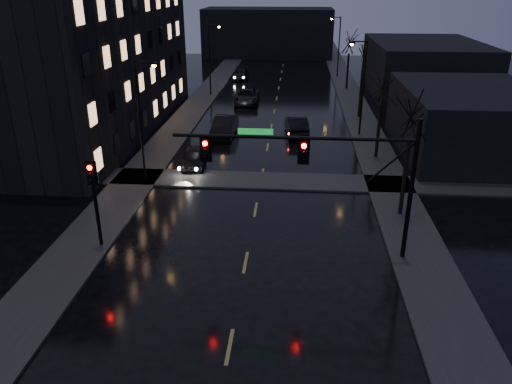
% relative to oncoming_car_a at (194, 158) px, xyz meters
% --- Properties ---
extents(sidewalk_left, '(3.00, 140.00, 0.12)m').
position_rel_oncoming_car_a_xyz_m(sidewalk_left, '(-3.45, 14.04, -0.63)').
color(sidewalk_left, '#2D2D2B').
rests_on(sidewalk_left, ground).
extents(sidewalk_right, '(3.00, 140.00, 0.12)m').
position_rel_oncoming_car_a_xyz_m(sidewalk_right, '(13.55, 14.04, -0.63)').
color(sidewalk_right, '#2D2D2B').
rests_on(sidewalk_right, ground).
extents(sidewalk_cross, '(40.00, 3.00, 0.12)m').
position_rel_oncoming_car_a_xyz_m(sidewalk_cross, '(5.05, -2.46, -0.63)').
color(sidewalk_cross, '#2D2D2B').
rests_on(sidewalk_cross, ground).
extents(apartment_block, '(12.00, 30.00, 12.00)m').
position_rel_oncoming_car_a_xyz_m(apartment_block, '(-11.45, 9.04, 5.31)').
color(apartment_block, black).
rests_on(apartment_block, ground).
extents(commercial_right_near, '(10.00, 14.00, 5.00)m').
position_rel_oncoming_car_a_xyz_m(commercial_right_near, '(20.55, 5.04, 1.81)').
color(commercial_right_near, black).
rests_on(commercial_right_near, ground).
extents(commercial_right_far, '(12.00, 18.00, 6.00)m').
position_rel_oncoming_car_a_xyz_m(commercial_right_far, '(22.05, 27.04, 2.31)').
color(commercial_right_far, black).
rests_on(commercial_right_far, ground).
extents(far_block, '(22.00, 10.00, 8.00)m').
position_rel_oncoming_car_a_xyz_m(far_block, '(2.05, 57.04, 3.31)').
color(far_block, black).
rests_on(far_block, ground).
extents(signal_mast, '(11.11, 0.41, 7.00)m').
position_rel_oncoming_car_a_xyz_m(signal_mast, '(8.90, -11.96, 4.18)').
color(signal_mast, black).
rests_on(signal_mast, ground).
extents(signal_pole_left, '(0.35, 0.41, 4.53)m').
position_rel_oncoming_car_a_xyz_m(signal_pole_left, '(-2.45, -11.96, 2.32)').
color(signal_pole_left, black).
rests_on(signal_pole_left, ground).
extents(tree_near, '(3.52, 3.52, 8.08)m').
position_rel_oncoming_car_a_xyz_m(tree_near, '(13.45, -6.96, 5.52)').
color(tree_near, black).
rests_on(tree_near, ground).
extents(tree_mid_a, '(3.30, 3.30, 7.58)m').
position_rel_oncoming_car_a_xyz_m(tree_mid_a, '(13.45, 3.04, 5.13)').
color(tree_mid_a, black).
rests_on(tree_mid_a, ground).
extents(tree_mid_b, '(3.74, 3.74, 8.59)m').
position_rel_oncoming_car_a_xyz_m(tree_mid_b, '(13.45, 15.04, 5.92)').
color(tree_mid_b, black).
rests_on(tree_mid_b, ground).
extents(tree_far, '(3.43, 3.43, 7.88)m').
position_rel_oncoming_car_a_xyz_m(tree_far, '(13.45, 29.04, 5.37)').
color(tree_far, black).
rests_on(tree_far, ground).
extents(streetlight_l_near, '(1.53, 0.28, 8.00)m').
position_rel_oncoming_car_a_xyz_m(streetlight_l_near, '(-2.53, -2.96, 4.08)').
color(streetlight_l_near, black).
rests_on(streetlight_l_near, ground).
extents(streetlight_l_far, '(1.53, 0.28, 8.00)m').
position_rel_oncoming_car_a_xyz_m(streetlight_l_far, '(-2.53, 24.04, 4.08)').
color(streetlight_l_far, black).
rests_on(streetlight_l_far, ground).
extents(streetlight_r_mid, '(1.53, 0.28, 8.00)m').
position_rel_oncoming_car_a_xyz_m(streetlight_r_mid, '(12.63, 9.04, 4.08)').
color(streetlight_r_mid, black).
rests_on(streetlight_r_mid, ground).
extents(streetlight_r_far, '(1.53, 0.28, 8.00)m').
position_rel_oncoming_car_a_xyz_m(streetlight_r_far, '(12.63, 37.04, 4.08)').
color(streetlight_r_far, black).
rests_on(streetlight_r_far, ground).
extents(oncoming_car_a, '(2.10, 4.23, 1.39)m').
position_rel_oncoming_car_a_xyz_m(oncoming_car_a, '(0.00, 0.00, 0.00)').
color(oncoming_car_a, black).
rests_on(oncoming_car_a, ground).
extents(oncoming_car_b, '(1.93, 5.14, 1.67)m').
position_rel_oncoming_car_a_xyz_m(oncoming_car_b, '(1.14, 7.98, 0.14)').
color(oncoming_car_b, black).
rests_on(oncoming_car_b, ground).
extents(oncoming_car_c, '(2.71, 5.60, 1.54)m').
position_rel_oncoming_car_a_xyz_m(oncoming_car_c, '(1.87, 20.30, 0.08)').
color(oncoming_car_c, black).
rests_on(oncoming_car_c, ground).
extents(oncoming_car_d, '(2.16, 4.95, 1.42)m').
position_rel_oncoming_car_a_xyz_m(oncoming_car_d, '(-0.33, 34.45, 0.02)').
color(oncoming_car_d, black).
rests_on(oncoming_car_d, ground).
extents(lead_car, '(2.25, 5.03, 1.60)m').
position_rel_oncoming_car_a_xyz_m(lead_car, '(7.35, 8.81, 0.11)').
color(lead_car, black).
rests_on(lead_car, ground).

